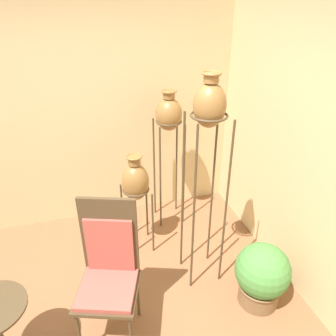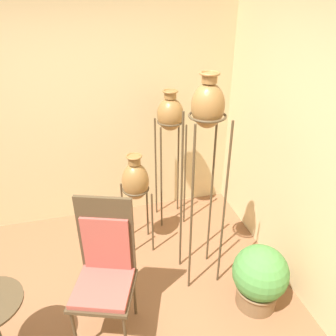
% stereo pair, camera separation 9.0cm
% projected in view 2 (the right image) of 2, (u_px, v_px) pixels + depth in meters
% --- Properties ---
extents(wall_back, '(7.74, 0.06, 2.70)m').
position_uv_depth(wall_back, '(69.00, 111.00, 3.53)').
color(wall_back, '#D1B784').
rests_on(wall_back, ground_plane).
extents(vase_stand_tall, '(0.31, 0.31, 1.97)m').
position_uv_depth(vase_stand_tall, '(207.00, 116.00, 2.51)').
color(vase_stand_tall, '#473823').
rests_on(vase_stand_tall, ground_plane).
extents(vase_stand_medium, '(0.30, 0.30, 1.60)m').
position_uv_depth(vase_stand_medium, '(170.00, 118.00, 3.47)').
color(vase_stand_medium, '#473823').
rests_on(vase_stand_medium, ground_plane).
extents(vase_stand_short, '(0.29, 0.29, 1.10)m').
position_uv_depth(vase_stand_short, '(135.00, 182.00, 3.27)').
color(vase_stand_short, '#473823').
rests_on(vase_stand_short, ground_plane).
extents(chair, '(0.58, 0.57, 1.19)m').
position_uv_depth(chair, '(105.00, 265.00, 2.49)').
color(chair, '#473823').
rests_on(chair, ground_plane).
extents(potted_plant, '(0.48, 0.48, 0.61)m').
position_uv_depth(potted_plant, '(259.00, 277.00, 2.81)').
color(potted_plant, brown).
rests_on(potted_plant, ground_plane).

